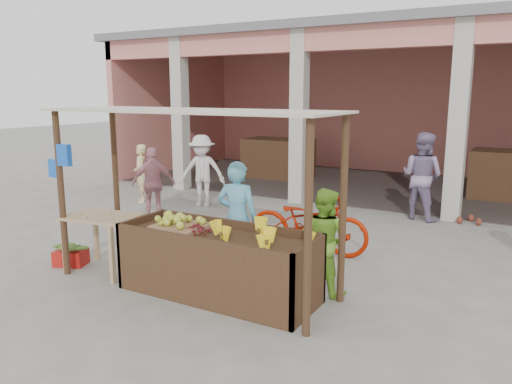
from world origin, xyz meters
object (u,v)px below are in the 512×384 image
Objects in this scene: fruit_stall at (218,266)px; motorcycle at (308,221)px; vendor_green at (324,238)px; red_crate at (71,257)px; vendor_blue at (237,214)px; side_table at (102,225)px.

fruit_stall is 2.19m from motorcycle.
motorcycle is (0.30, 2.17, 0.14)m from fruit_stall.
vendor_green is (1.14, 0.78, 0.34)m from fruit_stall.
fruit_stall is 2.63m from red_crate.
red_crate is 2.70m from vendor_blue.
motorcycle is (-0.84, 1.39, -0.19)m from vendor_green.
fruit_stall is 1.76× the size of vendor_green.
vendor_blue is at bearing 104.67° from fruit_stall.
fruit_stall is at bearing 162.92° from motorcycle.
fruit_stall is at bearing -6.34° from side_table.
vendor_green is 0.71× the size of motorcycle.
vendor_blue is 1.20× the size of vendor_green.
fruit_stall is at bearing 44.01° from vendor_green.
side_table is 0.88m from red_crate.
side_table is at bearing 125.90° from motorcycle.
motorcycle reaches higher than fruit_stall.
motorcycle reaches higher than red_crate.
vendor_blue reaches higher than vendor_green.
side_table is 3.20m from motorcycle.
vendor_green is (3.10, 0.88, 0.03)m from side_table.
side_table reaches higher than red_crate.
side_table is 0.65× the size of vendor_blue.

